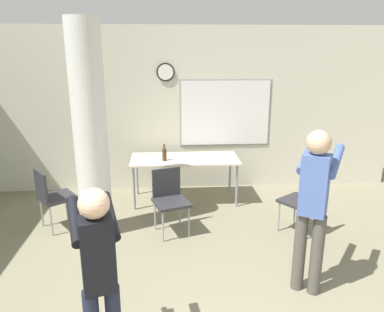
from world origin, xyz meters
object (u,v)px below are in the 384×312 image
object	(u,v)px
bottle_on_table	(164,154)
person_playing_front	(99,271)
folding_table	(185,161)
chair_mid_room	(304,199)
person_playing_side	(313,200)
chair_near_pillar	(52,194)
chair_table_front	(169,196)

from	to	relation	value
bottle_on_table	person_playing_front	world-z (taller)	person_playing_front
folding_table	chair_mid_room	size ratio (longest dim) A/B	1.98
person_playing_side	chair_mid_room	bearing A→B (deg)	72.34
folding_table	person_playing_front	world-z (taller)	person_playing_front
folding_table	person_playing_front	size ratio (longest dim) A/B	1.11
folding_table	chair_mid_room	xyz separation A→B (m)	(1.52, -1.28, -0.17)
chair_mid_room	person_playing_side	xyz separation A→B (m)	(-0.38, -1.18, 0.49)
chair_near_pillar	bottle_on_table	bearing A→B (deg)	27.09
person_playing_front	chair_table_front	bearing A→B (deg)	77.40
chair_table_front	person_playing_front	xyz separation A→B (m)	(-0.52, -2.33, 0.40)
bottle_on_table	chair_mid_room	world-z (taller)	bottle_on_table
chair_mid_room	folding_table	bearing A→B (deg)	139.95
bottle_on_table	person_playing_front	distance (m)	3.33
person_playing_front	bottle_on_table	bearing A→B (deg)	82.14
chair_mid_room	person_playing_front	size ratio (longest dim) A/B	0.56
chair_near_pillar	chair_mid_room	xyz separation A→B (m)	(3.38, -0.39, 0.00)
folding_table	person_playing_front	xyz separation A→B (m)	(-0.78, -3.41, 0.23)
bottle_on_table	person_playing_side	world-z (taller)	person_playing_side
person_playing_side	chair_near_pillar	bearing A→B (deg)	152.47
chair_mid_room	chair_table_front	world-z (taller)	same
chair_table_front	folding_table	bearing A→B (deg)	76.48
chair_mid_room	person_playing_side	world-z (taller)	person_playing_side
bottle_on_table	chair_table_front	bearing A→B (deg)	-86.11
chair_near_pillar	person_playing_front	xyz separation A→B (m)	(1.08, -2.51, 0.40)
folding_table	chair_table_front	xyz separation A→B (m)	(-0.26, -1.07, -0.17)
chair_table_front	person_playing_front	size ratio (longest dim) A/B	0.56
folding_table	chair_near_pillar	distance (m)	2.07
bottle_on_table	chair_table_front	world-z (taller)	bottle_on_table
chair_table_front	chair_near_pillar	bearing A→B (deg)	173.56
chair_mid_room	chair_table_front	size ratio (longest dim) A/B	1.00
chair_table_front	person_playing_front	distance (m)	2.42
chair_near_pillar	chair_mid_room	distance (m)	3.40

